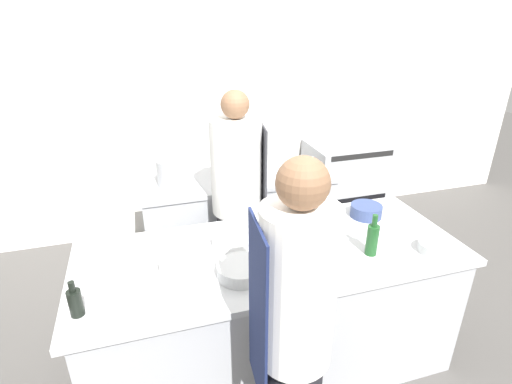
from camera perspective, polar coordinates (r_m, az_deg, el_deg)
The scene contains 17 objects.
ground_plane at distance 3.09m, azimuth 2.04°, elevation -22.66°, with size 16.00×16.00×0.00m, color #4C4947.
wall_back at distance 4.26m, azimuth -7.15°, elevation 12.58°, with size 8.00×0.06×2.80m.
prep_counter at distance 2.78m, azimuth 2.19°, elevation -16.26°, with size 2.40×0.95×0.91m.
pass_counter at distance 3.78m, azimuth -2.56°, elevation -4.19°, with size 1.76×0.63×0.91m.
oven_range at distance 4.71m, azimuth 12.57°, elevation 1.36°, with size 0.86×0.62×0.93m.
chef_at_prep_near at distance 1.94m, azimuth 5.41°, elevation -20.40°, with size 0.36×0.34×1.79m.
chef_at_stove at distance 3.17m, azimuth -2.64°, elevation -1.52°, with size 0.43×0.41×1.76m.
bottle_olive_oil at distance 2.18m, azimuth -24.41°, elevation -14.10°, with size 0.07×0.07×0.19m.
bottle_vinegar at distance 2.53m, azimuth 7.96°, elevation -5.99°, with size 0.07×0.07×0.21m.
bottle_wine at distance 2.52m, azimuth 16.28°, elevation -6.44°, with size 0.07×0.07×0.27m.
bowl_mixing_large at distance 2.71m, azimuth 24.19°, elevation -7.23°, with size 0.20×0.20×0.06m.
bowl_prep_small at distance 2.57m, azimuth -3.23°, elevation -6.83°, with size 0.27×0.27×0.05m.
bowl_ceramic_blue at distance 2.99m, azimuth 15.45°, elevation -2.59°, with size 0.22×0.22×0.09m.
bowl_wooden_salad at distance 2.27m, azimuth -2.16°, elevation -11.11°, with size 0.27×0.27×0.08m.
cup at distance 2.34m, azimuth -12.72°, elevation -10.26°, with size 0.08×0.08×0.10m.
cutting_board at distance 2.22m, azimuth -17.42°, elevation -14.40°, with size 0.41×0.19×0.01m.
stockpot at distance 3.45m, azimuth -11.80°, elevation 2.81°, with size 0.27×0.27×0.23m.
Camera 1 is at (-0.71, -1.98, 2.27)m, focal length 28.00 mm.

